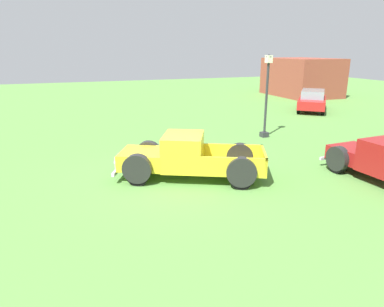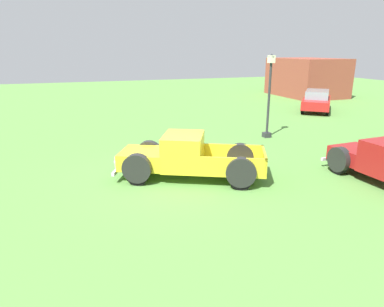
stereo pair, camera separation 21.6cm
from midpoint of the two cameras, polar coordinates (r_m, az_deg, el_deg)
name	(u,v)px [view 1 (the left image)]	position (r m, az deg, el deg)	size (l,w,h in m)	color
ground_plane	(176,178)	(12.35, -3.08, -4.00)	(80.00, 80.00, 0.00)	#5B9342
pickup_truck_foreground	(181,157)	(12.13, -2.25, -0.66)	(3.84, 5.37, 1.56)	yellow
sedan_distant_a	(312,100)	(27.23, 18.88, 8.30)	(4.60, 4.32, 1.50)	#B21E1E
lamp_post_near	(267,95)	(18.05, 11.79, 9.42)	(0.36, 0.36, 4.15)	#2D2D33
brick_pavilion	(301,77)	(35.99, 17.30, 11.87)	(6.95, 4.93, 3.53)	brown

